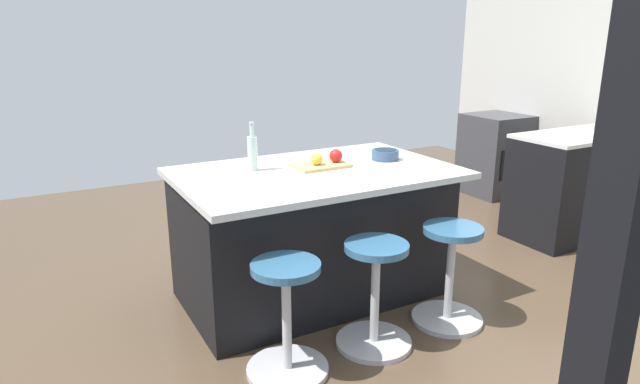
# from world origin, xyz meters

# --- Properties ---
(ground_plane) EXTENTS (7.69, 7.69, 0.00)m
(ground_plane) POSITION_xyz_m (0.00, 0.00, 0.00)
(ground_plane) COLOR brown
(sink_cabinet) EXTENTS (1.89, 0.60, 1.19)m
(sink_cabinet) POSITION_xyz_m (-2.61, -0.19, 0.46)
(sink_cabinet) COLOR black
(sink_cabinet) RESTS_ON ground_plane
(oven_range) EXTENTS (0.60, 0.61, 0.88)m
(oven_range) POSITION_xyz_m (-2.61, -1.49, 0.44)
(oven_range) COLOR #38383D
(oven_range) RESTS_ON ground_plane
(kitchen_island) EXTENTS (1.77, 1.13, 0.89)m
(kitchen_island) POSITION_xyz_m (0.33, -0.28, 0.45)
(kitchen_island) COLOR black
(kitchen_island) RESTS_ON ground_plane
(stool_by_window) EXTENTS (0.44, 0.44, 0.63)m
(stool_by_window) POSITION_xyz_m (-0.23, 0.46, 0.30)
(stool_by_window) COLOR #B7B7BC
(stool_by_window) RESTS_ON ground_plane
(stool_middle) EXTENTS (0.44, 0.44, 0.63)m
(stool_middle) POSITION_xyz_m (0.33, 0.46, 0.30)
(stool_middle) COLOR #B7B7BC
(stool_middle) RESTS_ON ground_plane
(stool_near_camera) EXTENTS (0.44, 0.44, 0.63)m
(stool_near_camera) POSITION_xyz_m (0.88, 0.46, 0.30)
(stool_near_camera) COLOR #B7B7BC
(stool_near_camera) RESTS_ON ground_plane
(cutting_board) EXTENTS (0.36, 0.24, 0.02)m
(cutting_board) POSITION_xyz_m (0.26, -0.30, 0.90)
(cutting_board) COLOR tan
(cutting_board) RESTS_ON kitchen_island
(apple_yellow) EXTENTS (0.08, 0.08, 0.08)m
(apple_yellow) POSITION_xyz_m (0.30, -0.29, 0.95)
(apple_yellow) COLOR gold
(apple_yellow) RESTS_ON cutting_board
(apple_red) EXTENTS (0.09, 0.09, 0.09)m
(apple_red) POSITION_xyz_m (0.15, -0.29, 0.96)
(apple_red) COLOR red
(apple_red) RESTS_ON cutting_board
(water_bottle) EXTENTS (0.06, 0.06, 0.31)m
(water_bottle) POSITION_xyz_m (0.69, -0.43, 1.01)
(water_bottle) COLOR silver
(water_bottle) RESTS_ON kitchen_island
(fruit_bowl) EXTENTS (0.19, 0.19, 0.07)m
(fruit_bowl) POSITION_xyz_m (-0.23, -0.26, 0.93)
(fruit_bowl) COLOR #334C6B
(fruit_bowl) RESTS_ON kitchen_island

